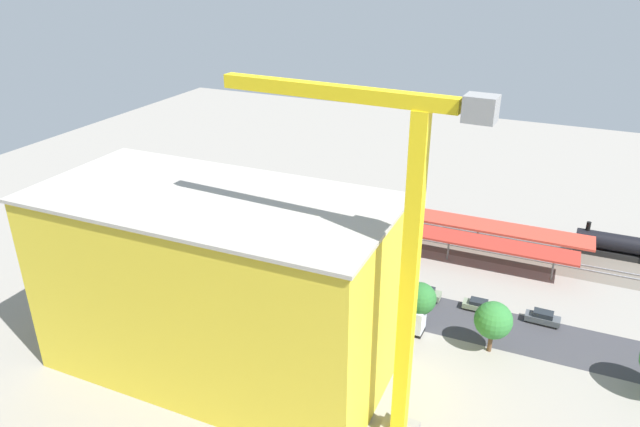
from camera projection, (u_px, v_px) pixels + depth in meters
ground_plane at (381, 285)px, 86.10m from camera, size 207.86×207.86×0.00m
rail_bed at (418, 229)px, 103.36m from camera, size 129.99×15.20×0.01m
street_asphalt at (371, 299)px, 82.51m from camera, size 129.96×9.76×0.01m
track_rails at (418, 228)px, 103.28m from camera, size 129.91×8.76×0.12m
platform_canopy_near at (356, 219)px, 97.40m from camera, size 69.72×5.14×4.27m
platform_canopy_far at (394, 210)px, 101.63m from camera, size 64.76×5.47×3.97m
locomotive at (623, 247)px, 93.16m from camera, size 14.11×3.02×5.21m
parked_car_0 at (543, 318)px, 76.91m from camera, size 4.47×1.81×1.79m
parked_car_1 at (478, 306)px, 79.77m from camera, size 4.20×1.77×1.55m
parked_car_2 at (426, 294)px, 82.49m from camera, size 4.26×1.89×1.66m
parked_car_3 at (373, 281)px, 85.60m from camera, size 4.77×2.06×1.77m
parked_car_4 at (322, 271)px, 88.35m from camera, size 4.18×1.76×1.69m
parked_car_5 at (276, 259)px, 91.73m from camera, size 4.10×1.77×1.57m
parked_car_6 at (231, 251)px, 94.28m from camera, size 4.34×1.98×1.74m
parked_car_7 at (196, 242)px, 96.90m from camera, size 4.24×1.97×1.86m
construction_building at (217, 287)px, 65.43m from camera, size 38.67×18.53×21.23m
construction_roof_slab at (210, 198)px, 60.99m from camera, size 39.28×19.14×0.40m
tower_crane at (394, 255)px, 51.27m from camera, size 24.12×3.60×35.42m
box_truck_0 at (336, 310)px, 77.02m from camera, size 10.01×3.05×3.31m
box_truck_1 at (199, 275)px, 85.53m from camera, size 9.75×2.92×3.18m
box_truck_2 at (394, 316)px, 75.78m from camera, size 8.48×2.69×3.54m
street_tree_0 at (493, 320)px, 70.05m from camera, size 4.60×4.60×6.80m
street_tree_2 at (99, 228)px, 93.30m from camera, size 4.39×4.39×6.82m
street_tree_3 at (164, 248)px, 87.62m from camera, size 4.19×4.19×6.43m
street_tree_4 at (420, 299)px, 73.99m from camera, size 4.17×4.17×6.83m
traffic_light at (191, 251)px, 86.99m from camera, size 0.50×0.36×6.26m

